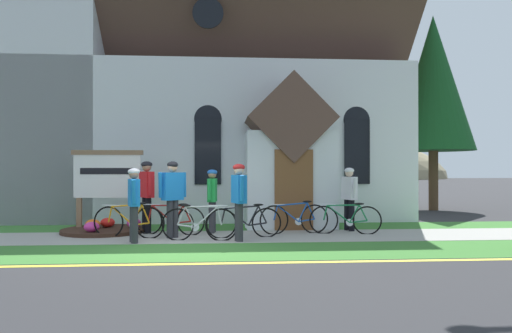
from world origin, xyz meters
TOP-DOWN VIEW (x-y plane):
  - ground at (0.00, 4.00)m, footprint 140.00×140.00m
  - sidewalk_slab at (0.58, 1.40)m, footprint 32.00×2.01m
  - grass_verge at (0.58, -0.60)m, footprint 32.00×1.99m
  - church_lawn at (0.58, 3.21)m, footprint 24.00×1.62m
  - curb_paint_stripe at (0.58, -1.74)m, footprint 28.00×0.16m
  - church_building at (0.18, 8.83)m, footprint 13.06×12.19m
  - church_sign at (-1.97, 2.71)m, footprint 1.82×0.17m
  - flower_bed at (-1.95, 2.34)m, footprint 2.06×2.06m
  - bicycle_blue at (1.50, 1.21)m, footprint 1.76×0.21m
  - bicycle_red at (4.00, 1.64)m, footprint 1.73×0.35m
  - bicycle_green at (0.48, 0.84)m, footprint 1.71×0.25m
  - bicycle_black at (-0.28, 1.84)m, footprint 1.73×0.45m
  - bicycle_orange at (2.77, 1.80)m, footprint 1.76×0.33m
  - bicycle_yellow at (-1.16, 1.38)m, footprint 1.70×0.45m
  - cyclist_in_yellow_jersey at (-0.89, 2.22)m, footprint 0.43×0.70m
  - cyclist_in_white_jersey at (-0.15, 1.26)m, footprint 0.60×0.49m
  - cyclist_in_green_jersey at (-0.91, 0.60)m, footprint 0.33×0.72m
  - cyclist_in_red_jersey at (1.35, 0.62)m, footprint 0.34×0.78m
  - cyclist_in_blue_jersey at (4.25, 2.21)m, footprint 0.34×0.73m
  - cyclist_in_orange_jersey at (0.74, 2.08)m, footprint 0.27×0.64m
  - roadside_conifer at (9.19, 8.05)m, footprint 3.11×3.11m
  - distant_hill at (-4.98, 71.85)m, footprint 90.91×41.13m

SIDE VIEW (x-z plane):
  - ground at x=0.00m, z-range 0.00..0.00m
  - distant_hill at x=-4.98m, z-range -10.32..10.32m
  - curb_paint_stripe at x=0.58m, z-range 0.00..0.01m
  - grass_verge at x=0.58m, z-range 0.00..0.01m
  - church_lawn at x=0.58m, z-range 0.00..0.01m
  - sidewalk_slab at x=0.58m, z-range 0.00..0.01m
  - flower_bed at x=-1.95m, z-range -0.08..0.26m
  - bicycle_black at x=-0.28m, z-range -0.03..0.76m
  - bicycle_blue at x=1.50m, z-range -0.04..0.77m
  - bicycle_red at x=4.00m, z-range -0.03..0.76m
  - bicycle_orange at x=2.77m, z-range -0.04..0.79m
  - bicycle_green at x=0.48m, z-range -0.03..0.79m
  - bicycle_yellow at x=-1.16m, z-range -0.04..0.80m
  - cyclist_in_orange_jersey at x=0.74m, z-range 0.12..1.70m
  - cyclist_in_green_jersey at x=-0.91m, z-range 0.13..1.73m
  - cyclist_in_blue_jersey at x=4.25m, z-range 0.13..1.76m
  - cyclist_in_red_jersey at x=1.35m, z-range 0.15..1.85m
  - cyclist_in_white_jersey at x=-0.15m, z-range 0.17..1.93m
  - cyclist_in_yellow_jersey at x=-0.89m, z-range 0.17..1.96m
  - church_sign at x=-1.97m, z-range 0.33..2.41m
  - church_building at x=0.18m, z-range -2.16..11.92m
  - roadside_conifer at x=9.19m, z-range 1.13..8.73m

